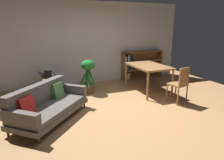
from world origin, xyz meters
The scene contains 10 objects.
ground_plane centered at (0.00, 0.00, 0.00)m, with size 8.16×8.16×0.00m, color #A87A4C.
back_wall_panel centered at (0.00, 2.70, 1.35)m, with size 6.80×0.10×2.70m, color silver.
fabric_couch centered at (-1.61, 0.18, 0.34)m, with size 1.80×1.89×0.74m.
media_console centered at (-1.41, 1.74, 0.26)m, with size 0.39×1.17×0.54m.
open_laptop centered at (-1.46, 1.93, 0.57)m, with size 0.44×0.31×0.11m.
desk_speaker centered at (-1.44, 1.54, 0.66)m, with size 0.18×0.18×0.25m.
potted_floor_plant centered at (-0.33, 1.59, 0.56)m, with size 0.44×0.51×0.97m.
dining_table centered at (1.33, 1.03, 0.73)m, with size 0.89×1.41×0.81m.
dining_chair_near centered at (1.58, -0.09, 0.53)m, with size 0.46×0.46×0.94m.
bookshelf centered at (1.88, 2.53, 0.51)m, with size 1.58×0.29×1.01m.
Camera 1 is at (-1.85, -4.04, 1.93)m, focal length 32.91 mm.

